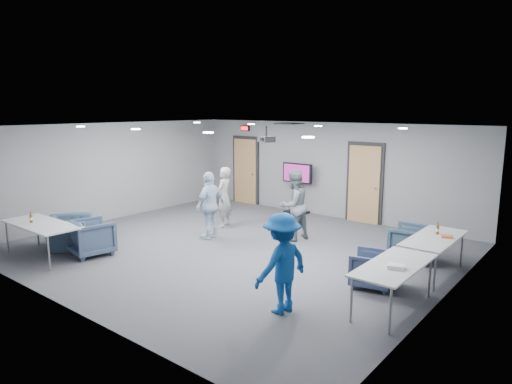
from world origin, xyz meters
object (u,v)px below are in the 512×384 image
Objects in this scene: person_b at (293,205)px; person_d at (282,263)px; tv_stand at (297,185)px; bottle_front at (31,218)px; bottle_right at (438,230)px; chair_front_a at (92,237)px; projector at (266,139)px; person_c at (210,205)px; chair_front_b at (68,232)px; chair_right_b at (372,269)px; table_right_a at (434,240)px; table_front_left at (41,225)px; table_right_b at (394,267)px; chair_right_a at (411,243)px; person_a at (224,197)px.

person_b is 3.93m from person_d.
person_b reaches higher than tv_stand.
bottle_front is 0.98× the size of bottle_right.
person_d is 1.87× the size of chair_front_a.
projector is (-3.75, -0.47, 1.59)m from bottle_right.
chair_front_a is at bearing -27.93° from person_c.
chair_front_b is at bearing -152.61° from bottle_right.
bottle_right is (0.62, 1.50, 0.50)m from chair_right_b.
table_right_a is at bearing -140.67° from chair_front_a.
table_right_a reaches higher than chair_front_b.
table_front_left is 4.83× the size of projector.
table_right_b is 7.08m from table_front_left.
chair_right_a is 0.40× the size of table_front_left.
chair_front_a is 6.94m from table_right_a.
chair_front_a is 6.25m from table_right_b.
bottle_right is 4.10m from projector.
bottle_right is (0.62, -0.36, 0.46)m from chair_right_a.
person_b is 2.82m from tv_stand.
tv_stand is at bearing 153.23° from bottle_right.
bottle_right is at bearing 73.66° from person_a.
tv_stand is 3.46m from projector.
chair_right_a is 1.12× the size of chair_right_b.
bottle_right reaches higher than table_front_left.
table_right_b is at bearing 71.29° from person_b.
projector is at bearing -79.64° from chair_right_a.
table_right_b is (3.35, -2.18, -0.15)m from person_b.
person_a reaches higher than chair_front_a.
tv_stand is at bearing 61.06° from table_right_a.
tv_stand is at bearing -68.68° from chair_front_b.
person_c is 4.59m from chair_right_a.
chair_right_a is 7.68m from table_front_left.
bottle_front is 0.16× the size of tv_stand.
person_c is 1.55× the size of chair_front_b.
chair_front_b is (-6.34, -2.11, 0.02)m from chair_right_b.
person_b is 1.70m from projector.
tv_stand is at bearing 72.71° from bottle_front.
bottle_front is (0.02, -0.80, 0.48)m from chair_front_b.
bottle_right is (6.96, 3.61, 0.48)m from chair_front_b.
chair_front_b reaches higher than chair_right_b.
table_front_left is 7.01m from tv_stand.
person_b is 5.73m from bottle_front.
table_right_a is 8.12m from bottle_front.
chair_front_a is at bearing -106.16° from projector.
bottle_front is at bearing -158.81° from table_front_left.
table_right_b is at bearing -89.32° from bottle_right.
person_d reaches higher than tv_stand.
bottle_right is at bearing 5.89° from table_right_a.
person_a is 5.45m from bottle_right.
person_d reaches higher than chair_right_b.
tv_stand reaches higher than chair_front_a.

